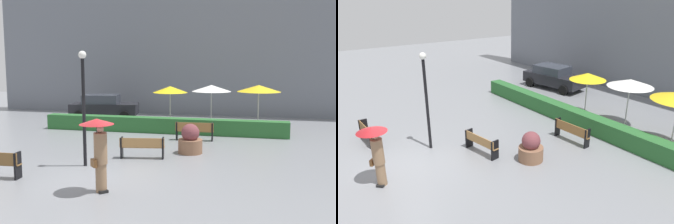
% 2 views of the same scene
% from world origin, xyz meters
% --- Properties ---
extents(ground_plane, '(60.00, 60.00, 0.00)m').
position_xyz_m(ground_plane, '(0.00, 0.00, 0.00)').
color(ground_plane, gray).
extents(bench_back_row, '(1.81, 0.42, 0.86)m').
position_xyz_m(bench_back_row, '(1.99, 6.80, 0.52)').
color(bench_back_row, olive).
rests_on(bench_back_row, ground).
extents(bench_mid_center, '(1.75, 0.64, 0.81)m').
position_xyz_m(bench_mid_center, '(0.59, 2.97, 0.49)').
color(bench_mid_center, '#9E7242').
rests_on(bench_mid_center, ground).
extents(pedestrian_with_umbrella, '(0.99, 0.99, 2.14)m').
position_xyz_m(pedestrian_with_umbrella, '(0.54, -1.05, 1.39)').
color(pedestrian_with_umbrella, '#8C6B4C').
rests_on(pedestrian_with_umbrella, ground).
extents(planter_pot, '(0.99, 0.99, 1.21)m').
position_xyz_m(planter_pot, '(2.24, 4.26, 0.52)').
color(planter_pot, brown).
rests_on(planter_pot, ground).
extents(lamp_post, '(0.28, 0.28, 4.09)m').
position_xyz_m(lamp_post, '(-1.09, 1.48, 2.49)').
color(lamp_post, black).
rests_on(lamp_post, ground).
extents(patio_umbrella_yellow, '(1.90, 1.90, 2.34)m').
position_xyz_m(patio_umbrella_yellow, '(0.14, 9.84, 2.15)').
color(patio_umbrella_yellow, silver).
rests_on(patio_umbrella_yellow, ground).
extents(patio_umbrella_white, '(2.15, 2.15, 2.41)m').
position_xyz_m(patio_umbrella_white, '(2.35, 10.26, 2.23)').
color(patio_umbrella_white, silver).
rests_on(patio_umbrella_white, ground).
extents(patio_umbrella_yellow_far, '(2.26, 2.26, 2.46)m').
position_xyz_m(patio_umbrella_yellow_far, '(4.88, 9.92, 2.28)').
color(patio_umbrella_yellow_far, silver).
rests_on(patio_umbrella_yellow_far, ground).
extents(hedge_strip, '(12.78, 0.70, 0.79)m').
position_xyz_m(hedge_strip, '(0.02, 8.40, 0.39)').
color(hedge_strip, '#28602D').
rests_on(hedge_strip, ground).
extents(building_facade, '(28.00, 1.20, 11.37)m').
position_xyz_m(building_facade, '(0.00, 16.00, 5.69)').
color(building_facade, slate).
rests_on(building_facade, ground).
extents(parked_car, '(4.43, 2.52, 1.57)m').
position_xyz_m(parked_car, '(-4.75, 12.16, 0.82)').
color(parked_car, black).
rests_on(parked_car, ground).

